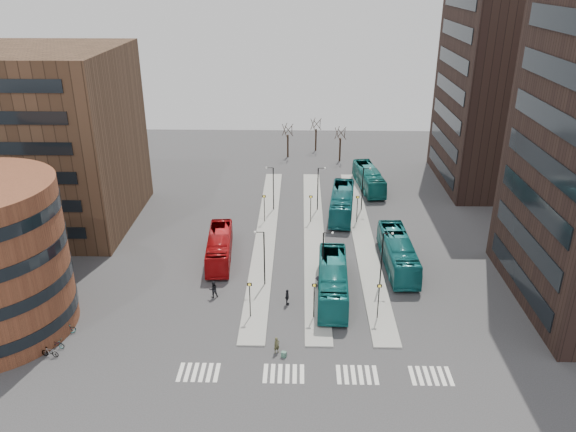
{
  "coord_description": "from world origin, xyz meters",
  "views": [
    {
      "loc": [
        0.19,
        -32.81,
        30.31
      ],
      "look_at": [
        -1.12,
        24.72,
        5.0
      ],
      "focal_mm": 35.0,
      "sensor_mm": 36.0,
      "label": 1
    }
  ],
  "objects_px": {
    "teal_bus_a": "(333,281)",
    "red_bus": "(219,247)",
    "traveller": "(277,345)",
    "commuter_b": "(287,297)",
    "suitcase": "(284,354)",
    "teal_bus_b": "(342,203)",
    "commuter_c": "(318,284)",
    "bicycle_near": "(56,343)",
    "bicycle_far": "(65,329)",
    "teal_bus_c": "(398,253)",
    "teal_bus_d": "(369,178)",
    "commuter_a": "(213,289)",
    "bicycle_mid": "(50,352)"
  },
  "relations": [
    {
      "from": "commuter_b",
      "to": "suitcase",
      "type": "bearing_deg",
      "value": -178.95
    },
    {
      "from": "teal_bus_b",
      "to": "bicycle_far",
      "type": "bearing_deg",
      "value": -127.53
    },
    {
      "from": "commuter_c",
      "to": "bicycle_near",
      "type": "relative_size",
      "value": 1.03
    },
    {
      "from": "teal_bus_b",
      "to": "red_bus",
      "type": "bearing_deg",
      "value": -131.84
    },
    {
      "from": "bicycle_far",
      "to": "teal_bus_a",
      "type": "bearing_deg",
      "value": -92.91
    },
    {
      "from": "suitcase",
      "to": "traveller",
      "type": "distance_m",
      "value": 1.0
    },
    {
      "from": "suitcase",
      "to": "commuter_b",
      "type": "relative_size",
      "value": 0.3
    },
    {
      "from": "teal_bus_a",
      "to": "bicycle_far",
      "type": "bearing_deg",
      "value": -161.38
    },
    {
      "from": "suitcase",
      "to": "commuter_b",
      "type": "bearing_deg",
      "value": 113.38
    },
    {
      "from": "suitcase",
      "to": "teal_bus_a",
      "type": "height_order",
      "value": "teal_bus_a"
    },
    {
      "from": "teal_bus_a",
      "to": "commuter_a",
      "type": "height_order",
      "value": "teal_bus_a"
    },
    {
      "from": "teal_bus_a",
      "to": "traveller",
      "type": "height_order",
      "value": "teal_bus_a"
    },
    {
      "from": "commuter_a",
      "to": "teal_bus_d",
      "type": "bearing_deg",
      "value": -142.62
    },
    {
      "from": "commuter_a",
      "to": "bicycle_mid",
      "type": "height_order",
      "value": "commuter_a"
    },
    {
      "from": "teal_bus_a",
      "to": "commuter_b",
      "type": "bearing_deg",
      "value": -155.56
    },
    {
      "from": "red_bus",
      "to": "traveller",
      "type": "xyz_separation_m",
      "value": [
        7.2,
        -17.0,
        -0.73
      ]
    },
    {
      "from": "teal_bus_c",
      "to": "commuter_c",
      "type": "bearing_deg",
      "value": -150.06
    },
    {
      "from": "suitcase",
      "to": "bicycle_near",
      "type": "distance_m",
      "value": 19.96
    },
    {
      "from": "commuter_b",
      "to": "commuter_a",
      "type": "bearing_deg",
      "value": 82.14
    },
    {
      "from": "traveller",
      "to": "bicycle_far",
      "type": "distance_m",
      "value": 19.45
    },
    {
      "from": "suitcase",
      "to": "bicycle_far",
      "type": "distance_m",
      "value": 20.14
    },
    {
      "from": "teal_bus_a",
      "to": "traveller",
      "type": "relative_size",
      "value": 7.91
    },
    {
      "from": "teal_bus_c",
      "to": "bicycle_far",
      "type": "relative_size",
      "value": 6.33
    },
    {
      "from": "teal_bus_a",
      "to": "bicycle_mid",
      "type": "xyz_separation_m",
      "value": [
        -24.56,
        -10.41,
        -1.21
      ]
    },
    {
      "from": "teal_bus_c",
      "to": "bicycle_near",
      "type": "distance_m",
      "value": 35.6
    },
    {
      "from": "teal_bus_c",
      "to": "commuter_b",
      "type": "height_order",
      "value": "teal_bus_c"
    },
    {
      "from": "red_bus",
      "to": "teal_bus_c",
      "type": "height_order",
      "value": "teal_bus_c"
    },
    {
      "from": "teal_bus_c",
      "to": "commuter_a",
      "type": "height_order",
      "value": "teal_bus_c"
    },
    {
      "from": "teal_bus_b",
      "to": "bicycle_near",
      "type": "xyz_separation_m",
      "value": [
        -26.84,
        -29.9,
        -1.25
      ]
    },
    {
      "from": "teal_bus_d",
      "to": "teal_bus_c",
      "type": "bearing_deg",
      "value": -95.7
    },
    {
      "from": "teal_bus_b",
      "to": "commuter_b",
      "type": "distance_m",
      "value": 23.6
    },
    {
      "from": "red_bus",
      "to": "bicycle_far",
      "type": "height_order",
      "value": "red_bus"
    },
    {
      "from": "commuter_b",
      "to": "red_bus",
      "type": "bearing_deg",
      "value": 41.74
    },
    {
      "from": "traveller",
      "to": "red_bus",
      "type": "bearing_deg",
      "value": 81.03
    },
    {
      "from": "teal_bus_d",
      "to": "commuter_a",
      "type": "height_order",
      "value": "teal_bus_d"
    },
    {
      "from": "traveller",
      "to": "commuter_b",
      "type": "xyz_separation_m",
      "value": [
        0.72,
        7.57,
        0.08
      ]
    },
    {
      "from": "teal_bus_a",
      "to": "red_bus",
      "type": "bearing_deg",
      "value": 150.98
    },
    {
      "from": "red_bus",
      "to": "bicycle_near",
      "type": "bearing_deg",
      "value": -130.29
    },
    {
      "from": "commuter_c",
      "to": "bicycle_far",
      "type": "relative_size",
      "value": 0.87
    },
    {
      "from": "teal_bus_c",
      "to": "commuter_c",
      "type": "relative_size",
      "value": 7.24
    },
    {
      "from": "teal_bus_b",
      "to": "commuter_c",
      "type": "bearing_deg",
      "value": -94.22
    },
    {
      "from": "bicycle_far",
      "to": "teal_bus_c",
      "type": "bearing_deg",
      "value": -86.43
    },
    {
      "from": "commuter_c",
      "to": "bicycle_near",
      "type": "distance_m",
      "value": 25.21
    },
    {
      "from": "red_bus",
      "to": "traveller",
      "type": "distance_m",
      "value": 18.47
    },
    {
      "from": "suitcase",
      "to": "teal_bus_d",
      "type": "xyz_separation_m",
      "value": [
        11.56,
        40.57,
        1.34
      ]
    },
    {
      "from": "red_bus",
      "to": "teal_bus_b",
      "type": "bearing_deg",
      "value": 37.43
    },
    {
      "from": "traveller",
      "to": "commuter_a",
      "type": "height_order",
      "value": "commuter_a"
    },
    {
      "from": "teal_bus_b",
      "to": "commuter_a",
      "type": "relative_size",
      "value": 6.6
    },
    {
      "from": "teal_bus_c",
      "to": "bicycle_near",
      "type": "relative_size",
      "value": 7.49
    },
    {
      "from": "teal_bus_a",
      "to": "teal_bus_b",
      "type": "height_order",
      "value": "teal_bus_a"
    }
  ]
}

